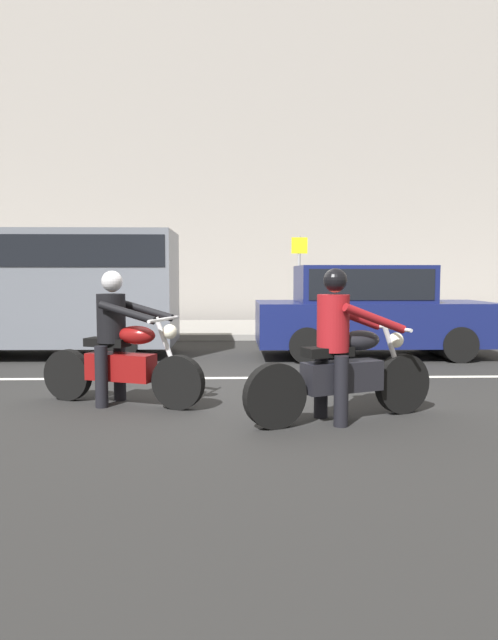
{
  "coord_description": "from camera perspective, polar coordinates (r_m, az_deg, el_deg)",
  "views": [
    {
      "loc": [
        0.24,
        -7.67,
        1.56
      ],
      "look_at": [
        0.44,
        -0.89,
        1.02
      ],
      "focal_mm": 32.34,
      "sensor_mm": 36.0,
      "label": 1
    }
  ],
  "objects": [
    {
      "name": "motorcycle_with_rider_black_leather",
      "position": [
        7.05,
        -12.68,
        -2.94
      ],
      "size": [
        2.05,
        0.97,
        1.6
      ],
      "color": "black",
      "rests_on": "ground_plane"
    },
    {
      "name": "parked_sedan_navy",
      "position": [
        11.12,
        11.72,
        0.95
      ],
      "size": [
        4.37,
        1.82,
        1.72
      ],
      "color": "#11194C",
      "rests_on": "ground_plane"
    },
    {
      "name": "building_facade",
      "position": [
        19.69,
        -2.5,
        18.9
      ],
      "size": [
        40.0,
        1.4,
        12.88
      ],
      "primitive_type": "cube",
      "color": "gray",
      "rests_on": "ground_plane"
    },
    {
      "name": "lane_marking_stripe",
      "position": [
        8.73,
        -5.2,
        -5.74
      ],
      "size": [
        18.0,
        0.14,
        0.01
      ],
      "primitive_type": "cube",
      "color": "silver",
      "rests_on": "ground_plane"
    },
    {
      "name": "motorcycle_with_rider_crimson",
      "position": [
        6.2,
        9.13,
        -3.89
      ],
      "size": [
        2.14,
        1.05,
        1.62
      ],
      "color": "black",
      "rests_on": "ground_plane"
    },
    {
      "name": "parked_van_slate_gray",
      "position": [
        11.56,
        -19.09,
        3.36
      ],
      "size": [
        4.71,
        1.96,
        2.37
      ],
      "color": "slate",
      "rests_on": "ground_plane"
    },
    {
      "name": "ground_plane",
      "position": [
        7.83,
        -3.46,
        -6.95
      ],
      "size": [
        80.0,
        80.0,
        0.0
      ],
      "primitive_type": "plane",
      "color": "#242424"
    },
    {
      "name": "sidewalk_slab",
      "position": [
        15.74,
        -2.58,
        -0.88
      ],
      "size": [
        40.0,
        4.4,
        0.14
      ],
      "primitive_type": "cube",
      "color": "gray",
      "rests_on": "ground_plane"
    },
    {
      "name": "street_sign_post",
      "position": [
        16.0,
        4.99,
        4.8
      ],
      "size": [
        0.44,
        0.08,
        2.46
      ],
      "color": "gray",
      "rests_on": "sidewalk_slab"
    }
  ]
}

